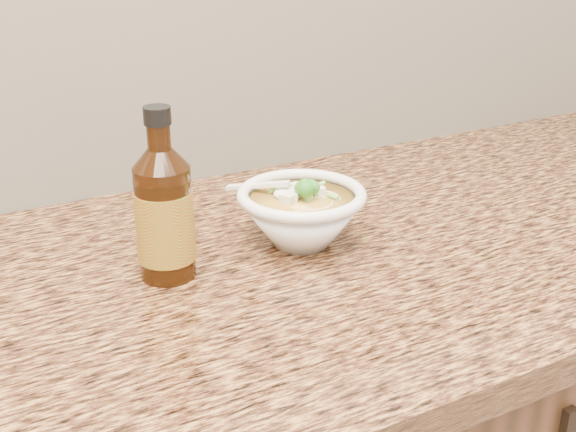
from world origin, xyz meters
name	(u,v)px	position (x,y,z in m)	size (l,w,h in m)	color
counter_slab	(21,331)	(0.00, 1.68, 0.88)	(4.00, 0.68, 0.04)	#A1733B
soup_bowl	(301,216)	(0.36, 1.69, 0.94)	(0.17, 0.17, 0.09)	white
hot_sauce_bottle	(165,215)	(0.18, 1.69, 0.98)	(0.09, 0.09, 0.21)	#3A1B07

